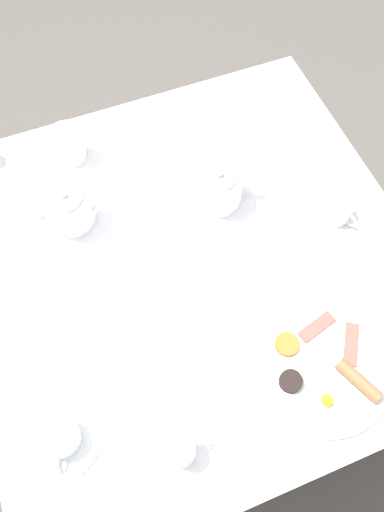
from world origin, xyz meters
TOP-DOWN VIEW (x-y plane):
  - ground_plane at (0.00, 0.00)m, footprint 8.00×8.00m
  - table at (0.00, 0.00)m, footprint 1.07×1.08m
  - breakfast_plate at (0.17, -0.34)m, footprint 0.31×0.31m
  - teapot_near at (0.13, 0.14)m, footprint 0.20×0.12m
  - teapot_far at (-0.24, 0.22)m, footprint 0.19×0.12m
  - teacup_with_saucer_left at (0.38, -0.01)m, footprint 0.16×0.16m
  - teacup_with_saucer_right at (-0.39, -0.29)m, footprint 0.16×0.16m
  - water_glass_tall at (-0.19, 0.41)m, footprint 0.08×0.08m
  - creamer_jug at (-0.18, -0.40)m, footprint 0.09×0.06m
  - napkin_folded at (-0.03, -0.08)m, footprint 0.18×0.14m
  - fork_by_plate at (0.31, 0.39)m, footprint 0.11×0.16m
  - knife_by_plate at (0.07, 0.38)m, footprint 0.20×0.10m
  - spoon_for_tea at (0.41, 0.21)m, footprint 0.02×0.16m

SIDE VIEW (x-z plane):
  - ground_plane at x=0.00m, z-range 0.00..0.00m
  - table at x=0.00m, z-range 0.29..0.99m
  - fork_by_plate at x=0.31m, z-range 0.70..0.70m
  - spoon_for_tea at x=0.41m, z-range 0.70..0.70m
  - knife_by_plate at x=0.07m, z-range 0.70..0.70m
  - napkin_folded at x=-0.03m, z-range 0.70..0.71m
  - breakfast_plate at x=0.17m, z-range 0.69..0.73m
  - teacup_with_saucer_left at x=0.38m, z-range 0.69..0.75m
  - teacup_with_saucer_right at x=-0.39m, z-range 0.69..0.75m
  - creamer_jug at x=-0.18m, z-range 0.70..0.77m
  - water_glass_tall at x=-0.19m, z-range 0.70..0.80m
  - teapot_near at x=0.13m, z-range 0.69..0.81m
  - teapot_far at x=-0.24m, z-range 0.69..0.81m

